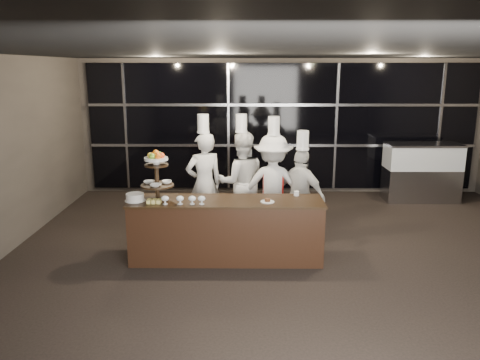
{
  "coord_description": "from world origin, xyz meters",
  "views": [
    {
      "loc": [
        -0.85,
        -5.5,
        2.81
      ],
      "look_at": [
        -0.91,
        1.36,
        1.15
      ],
      "focal_mm": 35.0,
      "sensor_mm": 36.0,
      "label": 1
    }
  ],
  "objects_px": {
    "buffet_counter": "(226,230)",
    "chef_a": "(204,183)",
    "display_stand": "(157,172)",
    "chef_d": "(301,194)",
    "display_case": "(422,169)",
    "layer_cake": "(135,197)",
    "chef_b": "(241,181)",
    "chef_c": "(273,185)"
  },
  "relations": [
    {
      "from": "chef_a",
      "to": "chef_d",
      "type": "bearing_deg",
      "value": -9.88
    },
    {
      "from": "display_stand",
      "to": "chef_a",
      "type": "bearing_deg",
      "value": 62.05
    },
    {
      "from": "buffet_counter",
      "to": "chef_d",
      "type": "height_order",
      "value": "chef_d"
    },
    {
      "from": "chef_c",
      "to": "display_stand",
      "type": "bearing_deg",
      "value": -148.72
    },
    {
      "from": "layer_cake",
      "to": "chef_c",
      "type": "bearing_deg",
      "value": 28.25
    },
    {
      "from": "display_stand",
      "to": "chef_d",
      "type": "height_order",
      "value": "chef_d"
    },
    {
      "from": "chef_b",
      "to": "chef_d",
      "type": "xyz_separation_m",
      "value": [
        0.98,
        -0.46,
        -0.1
      ]
    },
    {
      "from": "display_case",
      "to": "chef_a",
      "type": "bearing_deg",
      "value": -154.54
    },
    {
      "from": "buffet_counter",
      "to": "display_stand",
      "type": "xyz_separation_m",
      "value": [
        -1.0,
        -0.0,
        0.87
      ]
    },
    {
      "from": "display_stand",
      "to": "display_case",
      "type": "relative_size",
      "value": 0.48
    },
    {
      "from": "chef_a",
      "to": "chef_b",
      "type": "relative_size",
      "value": 1.01
    },
    {
      "from": "chef_a",
      "to": "chef_c",
      "type": "relative_size",
      "value": 1.01
    },
    {
      "from": "buffet_counter",
      "to": "chef_a",
      "type": "bearing_deg",
      "value": 110.5
    },
    {
      "from": "chef_d",
      "to": "chef_b",
      "type": "bearing_deg",
      "value": 154.97
    },
    {
      "from": "display_case",
      "to": "chef_d",
      "type": "relative_size",
      "value": 0.85
    },
    {
      "from": "chef_a",
      "to": "chef_b",
      "type": "distance_m",
      "value": 0.65
    },
    {
      "from": "buffet_counter",
      "to": "chef_a",
      "type": "xyz_separation_m",
      "value": [
        -0.41,
        1.11,
        0.44
      ]
    },
    {
      "from": "display_case",
      "to": "chef_d",
      "type": "bearing_deg",
      "value": -139.94
    },
    {
      "from": "chef_a",
      "to": "chef_d",
      "type": "relative_size",
      "value": 1.13
    },
    {
      "from": "layer_cake",
      "to": "chef_b",
      "type": "bearing_deg",
      "value": 40.95
    },
    {
      "from": "layer_cake",
      "to": "display_stand",
      "type": "bearing_deg",
      "value": 8.83
    },
    {
      "from": "layer_cake",
      "to": "chef_b",
      "type": "height_order",
      "value": "chef_b"
    },
    {
      "from": "chef_c",
      "to": "chef_d",
      "type": "height_order",
      "value": "chef_c"
    },
    {
      "from": "buffet_counter",
      "to": "display_stand",
      "type": "distance_m",
      "value": 1.33
    },
    {
      "from": "layer_cake",
      "to": "chef_a",
      "type": "relative_size",
      "value": 0.15
    },
    {
      "from": "layer_cake",
      "to": "chef_a",
      "type": "xyz_separation_m",
      "value": [
        0.91,
        1.16,
        -0.07
      ]
    },
    {
      "from": "chef_c",
      "to": "chef_d",
      "type": "xyz_separation_m",
      "value": [
        0.45,
        -0.23,
        -0.09
      ]
    },
    {
      "from": "layer_cake",
      "to": "chef_d",
      "type": "bearing_deg",
      "value": 19.19
    },
    {
      "from": "chef_a",
      "to": "chef_c",
      "type": "distance_m",
      "value": 1.16
    },
    {
      "from": "display_case",
      "to": "chef_b",
      "type": "bearing_deg",
      "value": -153.08
    },
    {
      "from": "display_stand",
      "to": "buffet_counter",
      "type": "bearing_deg",
      "value": 0.01
    },
    {
      "from": "display_stand",
      "to": "display_case",
      "type": "height_order",
      "value": "display_stand"
    },
    {
      "from": "chef_c",
      "to": "chef_a",
      "type": "bearing_deg",
      "value": 177.75
    },
    {
      "from": "layer_cake",
      "to": "chef_a",
      "type": "distance_m",
      "value": 1.47
    },
    {
      "from": "buffet_counter",
      "to": "chef_a",
      "type": "distance_m",
      "value": 1.26
    },
    {
      "from": "buffet_counter",
      "to": "chef_b",
      "type": "distance_m",
      "value": 1.37
    },
    {
      "from": "buffet_counter",
      "to": "layer_cake",
      "type": "bearing_deg",
      "value": -177.83
    },
    {
      "from": "display_stand",
      "to": "display_case",
      "type": "xyz_separation_m",
      "value": [
        5.06,
        3.24,
        -0.65
      ]
    },
    {
      "from": "buffet_counter",
      "to": "chef_d",
      "type": "relative_size",
      "value": 1.55
    },
    {
      "from": "display_case",
      "to": "buffet_counter",
      "type": "bearing_deg",
      "value": -141.45
    },
    {
      "from": "chef_a",
      "to": "chef_b",
      "type": "xyz_separation_m",
      "value": [
        0.63,
        0.18,
        -0.02
      ]
    },
    {
      "from": "display_stand",
      "to": "chef_b",
      "type": "height_order",
      "value": "chef_b"
    }
  ]
}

